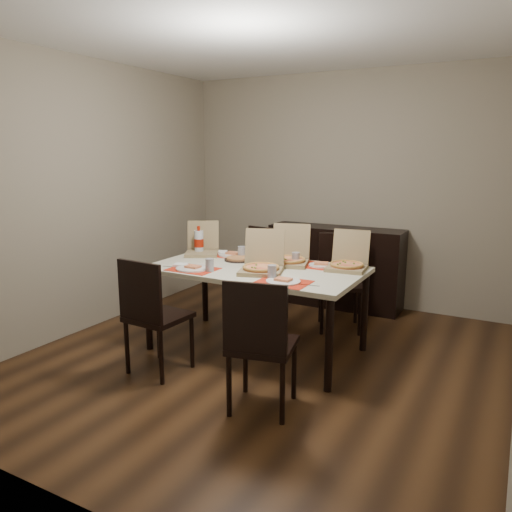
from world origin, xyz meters
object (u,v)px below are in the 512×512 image
chair_far_right (340,277)px  pizza_box_center (262,266)px  dip_bowl (280,263)px  soda_bottle (199,242)px  sideboard (335,267)px  dining_table (256,275)px  chair_near_right (260,340)px  chair_far_left (257,267)px  chair_near_left (152,312)px

chair_far_right → pizza_box_center: pizza_box_center is taller
dip_bowl → soda_bottle: size_ratio=0.42×
pizza_box_center → soda_bottle: size_ratio=1.67×
sideboard → soda_bottle: (-0.91, -1.35, 0.42)m
dining_table → chair_far_right: 1.05m
dining_table → chair_near_right: bearing=-60.2°
soda_bottle → dining_table: bearing=-17.7°
sideboard → dining_table: sideboard is taller
sideboard → soda_bottle: size_ratio=5.48×
dining_table → soda_bottle: 0.82m
chair_near_right → soda_bottle: size_ratio=3.39×
dining_table → chair_far_left: bearing=117.8°
sideboard → chair_near_right: bearing=-81.2°
chair_near_left → chair_far_left: 1.74m
sideboard → chair_near_left: size_ratio=1.61×
dining_table → chair_far_right: chair_far_right is taller
chair_near_left → chair_far_left: same height
chair_near_left → dip_bowl: size_ratio=8.13×
sideboard → chair_far_right: size_ratio=1.61×
dining_table → pizza_box_center: pizza_box_center is taller
dining_table → chair_far_left: size_ratio=1.94×
dining_table → chair_near_right: (0.54, -0.95, -0.17)m
chair_near_left → dip_bowl: (0.61, 1.01, 0.25)m
dining_table → chair_far_left: chair_far_left is taller
sideboard → chair_near_right: chair_near_right is taller
chair_near_left → chair_far_left: size_ratio=1.00×
dip_bowl → chair_near_right: bearing=-70.2°
pizza_box_center → dip_bowl: size_ratio=4.00×
chair_near_left → chair_far_left: bearing=90.5°
dining_table → dip_bowl: 0.25m
chair_near_right → pizza_box_center: pizza_box_center is taller
sideboard → dip_bowl: (-0.02, -1.40, 0.31)m
pizza_box_center → chair_near_left: bearing=-130.9°
chair_far_left → pizza_box_center: 1.25m
dip_bowl → chair_far_right: bearing=67.8°
sideboard → chair_near_left: 2.49m
chair_near_left → dip_bowl: bearing=59.1°
dip_bowl → soda_bottle: bearing=177.1°
chair_near_right → chair_far_right: size_ratio=1.00×
chair_far_right → soda_bottle: soda_bottle is taller
chair_near_right → chair_far_right: 1.89m
dining_table → pizza_box_center: size_ratio=3.93×
sideboard → pizza_box_center: size_ratio=3.28×
pizza_box_center → chair_near_right: bearing=-62.8°
chair_near_right → dip_bowl: (-0.41, 1.14, 0.25)m
chair_near_left → pizza_box_center: bearing=49.1°
chair_near_right → chair_far_right: (-0.11, 1.89, 0.00)m
sideboard → chair_near_left: chair_near_left is taller
dining_table → chair_near_left: chair_near_left is taller
chair_near_left → chair_near_right: (1.02, -0.13, 0.00)m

